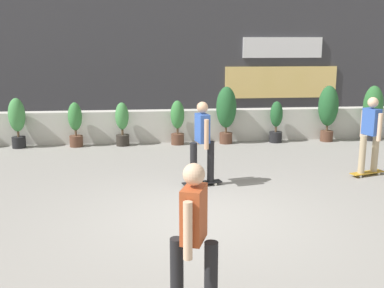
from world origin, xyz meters
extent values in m
plane|color=gray|center=(0.00, 0.00, 0.00)|extent=(48.00, 48.00, 0.00)
cube|color=beige|center=(0.00, 6.00, 0.45)|extent=(18.00, 0.40, 0.90)
cube|color=#38383D|center=(0.00, 10.00, 3.25)|extent=(20.00, 2.00, 6.50)
cube|color=white|center=(3.91, 8.96, 2.60)|extent=(2.80, 0.08, 0.70)
cube|color=#F2CC72|center=(3.91, 8.97, 1.40)|extent=(4.00, 0.06, 1.10)
cylinder|color=black|center=(-4.31, 5.55, 0.15)|extent=(0.36, 0.36, 0.30)
cylinder|color=brown|center=(-4.31, 5.55, 0.38)|extent=(0.06, 0.06, 0.15)
ellipsoid|color=#428C47|center=(-4.31, 5.55, 0.90)|extent=(0.44, 0.44, 0.90)
cylinder|color=brown|center=(-2.78, 5.55, 0.15)|extent=(0.36, 0.36, 0.30)
cylinder|color=brown|center=(-2.78, 5.55, 0.38)|extent=(0.06, 0.06, 0.15)
ellipsoid|color=#387F3D|center=(-2.78, 5.55, 0.83)|extent=(0.37, 0.37, 0.77)
cylinder|color=#2D2823|center=(-1.52, 5.55, 0.15)|extent=(0.36, 0.36, 0.30)
cylinder|color=brown|center=(-1.52, 5.55, 0.38)|extent=(0.06, 0.06, 0.15)
ellipsoid|color=#428C47|center=(-1.52, 5.55, 0.82)|extent=(0.37, 0.37, 0.75)
cylinder|color=brown|center=(0.00, 5.55, 0.15)|extent=(0.36, 0.36, 0.30)
cylinder|color=brown|center=(0.00, 5.55, 0.38)|extent=(0.06, 0.06, 0.15)
ellipsoid|color=#387F3D|center=(0.00, 5.55, 0.84)|extent=(0.38, 0.38, 0.78)
cylinder|color=brown|center=(1.37, 5.55, 0.15)|extent=(0.36, 0.36, 0.30)
cylinder|color=brown|center=(1.37, 5.55, 0.38)|extent=(0.06, 0.06, 0.15)
ellipsoid|color=#235B2D|center=(1.37, 5.55, 1.02)|extent=(0.56, 0.56, 1.15)
cylinder|color=black|center=(2.81, 5.55, 0.15)|extent=(0.36, 0.36, 0.30)
cylinder|color=brown|center=(2.81, 5.55, 0.38)|extent=(0.06, 0.06, 0.15)
ellipsoid|color=#235B2D|center=(2.81, 5.55, 0.81)|extent=(0.35, 0.35, 0.72)
cylinder|color=brown|center=(4.31, 5.55, 0.15)|extent=(0.36, 0.36, 0.30)
cylinder|color=brown|center=(4.31, 5.55, 0.38)|extent=(0.06, 0.06, 0.15)
ellipsoid|color=#235B2D|center=(4.31, 5.55, 1.02)|extent=(0.56, 0.56, 1.15)
cylinder|color=black|center=(5.65, 5.55, 0.15)|extent=(0.36, 0.36, 0.30)
cylinder|color=brown|center=(5.65, 5.55, 0.38)|extent=(0.06, 0.06, 0.15)
ellipsoid|color=#2D6B33|center=(5.65, 5.55, 1.02)|extent=(0.56, 0.56, 1.14)
cube|color=#BF8C26|center=(3.85, 2.04, 0.07)|extent=(0.82, 0.45, 0.02)
cylinder|color=silver|center=(3.63, 1.88, 0.03)|extent=(0.06, 0.05, 0.06)
cylinder|color=silver|center=(3.58, 2.03, 0.03)|extent=(0.06, 0.05, 0.06)
cylinder|color=silver|center=(4.13, 2.05, 0.03)|extent=(0.06, 0.05, 0.06)
cylinder|color=silver|center=(4.08, 2.20, 0.03)|extent=(0.06, 0.05, 0.06)
cylinder|color=tan|center=(3.68, 1.98, 0.49)|extent=(0.14, 0.14, 0.82)
cylinder|color=tan|center=(4.03, 2.10, 0.49)|extent=(0.14, 0.14, 0.82)
cube|color=#3359B2|center=(3.85, 2.04, 1.18)|extent=(0.30, 0.41, 0.56)
sphere|color=beige|center=(3.85, 2.04, 1.59)|extent=(0.22, 0.22, 0.22)
cylinder|color=beige|center=(3.93, 1.82, 1.10)|extent=(0.09, 0.09, 0.58)
cylinder|color=beige|center=(3.78, 2.26, 1.10)|extent=(0.09, 0.09, 0.58)
cube|color=black|center=(0.22, 1.67, 0.07)|extent=(0.82, 0.37, 0.02)
cylinder|color=silver|center=(-0.02, 1.53, 0.03)|extent=(0.06, 0.04, 0.06)
cylinder|color=silver|center=(-0.05, 1.69, 0.03)|extent=(0.06, 0.04, 0.06)
cylinder|color=silver|center=(0.49, 1.65, 0.03)|extent=(0.06, 0.04, 0.06)
cylinder|color=silver|center=(0.46, 1.81, 0.03)|extent=(0.06, 0.04, 0.06)
cylinder|color=black|center=(0.04, 1.63, 0.49)|extent=(0.14, 0.14, 0.82)
cylinder|color=black|center=(0.40, 1.71, 0.49)|extent=(0.14, 0.14, 0.82)
cube|color=#3359B2|center=(0.22, 1.67, 1.18)|extent=(0.28, 0.40, 0.56)
sphere|color=tan|center=(0.22, 1.67, 1.59)|extent=(0.22, 0.22, 0.22)
cylinder|color=tan|center=(0.27, 1.44, 1.10)|extent=(0.09, 0.09, 0.58)
cylinder|color=tan|center=(0.17, 1.90, 1.10)|extent=(0.09, 0.09, 0.58)
cylinder|color=black|center=(-0.26, -2.99, 0.49)|extent=(0.14, 0.14, 0.82)
cylinder|color=black|center=(-0.60, -2.87, 0.49)|extent=(0.14, 0.14, 0.82)
cube|color=#B24C26|center=(-0.43, -2.93, 1.18)|extent=(0.31, 0.41, 0.56)
sphere|color=beige|center=(-0.43, -2.93, 1.59)|extent=(0.22, 0.22, 0.22)
cylinder|color=beige|center=(-0.35, -2.71, 1.10)|extent=(0.09, 0.09, 0.58)
cylinder|color=beige|center=(-0.51, -3.15, 1.10)|extent=(0.09, 0.09, 0.58)
camera|label=1|loc=(-0.88, -7.31, 2.86)|focal=44.06mm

